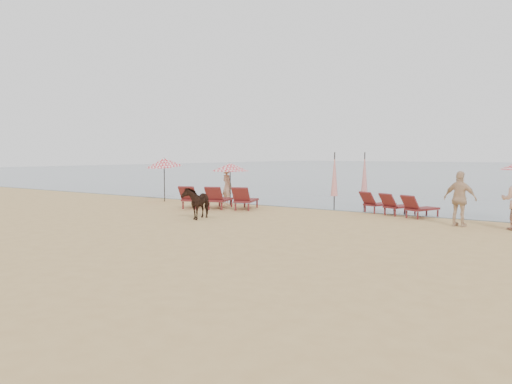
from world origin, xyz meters
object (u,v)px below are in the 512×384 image
at_px(lounger_cluster_right, 397,205).
at_px(umbrella_open_left_b, 164,162).
at_px(cow, 197,203).
at_px(umbrella_closed_left, 364,174).
at_px(umbrella_open_left_a, 230,167).
at_px(beachgoer_right_b, 460,199).
at_px(lounger_cluster_left, 218,198).
at_px(beachgoer_left, 227,186).
at_px(umbrella_closed_right, 334,175).

bearing_deg(lounger_cluster_right, umbrella_open_left_b, -153.44).
distance_m(lounger_cluster_right, cow, 8.02).
bearing_deg(umbrella_closed_left, umbrella_open_left_b, -165.22).
bearing_deg(umbrella_open_left_a, cow, -46.32).
distance_m(lounger_cluster_right, umbrella_closed_left, 2.76).
height_order(lounger_cluster_right, umbrella_closed_left, umbrella_closed_left).
relative_size(umbrella_open_left_a, beachgoer_right_b, 1.08).
relative_size(lounger_cluster_left, umbrella_closed_left, 1.43).
height_order(lounger_cluster_left, umbrella_open_left_b, umbrella_open_left_b).
height_order(umbrella_closed_left, beachgoer_left, umbrella_closed_left).
xyz_separation_m(umbrella_closed_left, beachgoer_right_b, (4.84, -3.38, -0.62)).
bearing_deg(umbrella_closed_right, cow, -118.44).
bearing_deg(umbrella_closed_right, lounger_cluster_right, -5.46).
height_order(lounger_cluster_right, beachgoer_right_b, beachgoer_right_b).
relative_size(lounger_cluster_right, beachgoer_left, 1.76).
bearing_deg(cow, umbrella_open_left_b, 127.43).
bearing_deg(umbrella_closed_left, beachgoer_right_b, -34.89).
bearing_deg(beachgoer_left, lounger_cluster_left, 139.43).
bearing_deg(umbrella_closed_right, lounger_cluster_left, -150.10).
height_order(umbrella_closed_right, cow, umbrella_closed_right).
xyz_separation_m(umbrella_closed_left, beachgoer_left, (-6.21, -2.09, -0.66)).
height_order(umbrella_open_left_a, beachgoer_left, umbrella_open_left_a).
xyz_separation_m(umbrella_open_left_b, beachgoer_right_b, (14.78, -0.75, -1.09)).
height_order(umbrella_open_left_a, umbrella_closed_left, umbrella_closed_left).
height_order(umbrella_open_left_a, umbrella_closed_right, umbrella_closed_right).
bearing_deg(lounger_cluster_left, umbrella_open_left_b, 146.28).
xyz_separation_m(lounger_cluster_right, umbrella_closed_right, (-2.90, 0.28, 1.14)).
distance_m(lounger_cluster_right, umbrella_open_left_b, 12.11).
height_order(lounger_cluster_right, cow, cow).
height_order(lounger_cluster_left, umbrella_closed_right, umbrella_closed_right).
bearing_deg(umbrella_closed_left, lounger_cluster_left, -144.64).
bearing_deg(umbrella_open_left_b, umbrella_closed_left, 33.03).
xyz_separation_m(umbrella_closed_left, cow, (-3.95, -6.88, -0.96)).
xyz_separation_m(beachgoer_left, beachgoer_right_b, (11.05, -1.29, 0.04)).
xyz_separation_m(umbrella_open_left_b, cow, (5.99, -4.25, -1.42)).
relative_size(lounger_cluster_right, cow, 2.19).
distance_m(lounger_cluster_right, umbrella_open_left_a, 8.01).
bearing_deg(beachgoer_right_b, umbrella_open_left_b, 5.91).
distance_m(umbrella_closed_left, cow, 7.99).
bearing_deg(beachgoer_right_b, lounger_cluster_right, -24.54).
bearing_deg(beachgoer_right_b, umbrella_closed_left, -26.06).
xyz_separation_m(lounger_cluster_left, umbrella_open_left_b, (-4.57, 1.19, 1.55)).
xyz_separation_m(umbrella_open_left_a, beachgoer_left, (-0.38, 0.25, -0.93)).
relative_size(umbrella_closed_left, umbrella_closed_right, 1.00).
bearing_deg(cow, lounger_cluster_left, 97.64).
distance_m(umbrella_open_left_a, umbrella_closed_right, 5.07).
bearing_deg(lounger_cluster_left, umbrella_open_left_a, 88.29).
height_order(umbrella_open_left_b, beachgoer_left, umbrella_open_left_b).
relative_size(umbrella_open_left_b, beachgoer_right_b, 1.24).
xyz_separation_m(umbrella_open_left_a, umbrella_closed_left, (5.83, 2.33, -0.27)).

